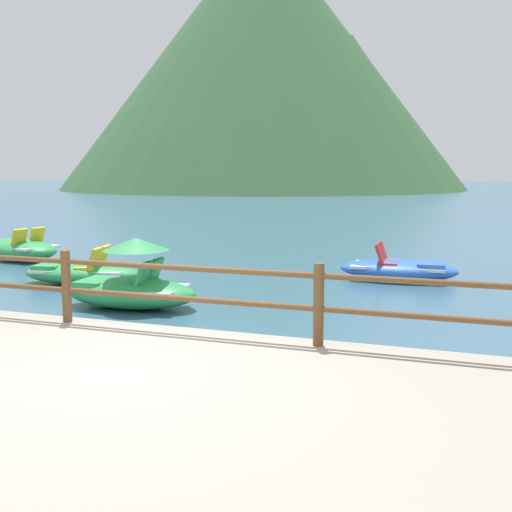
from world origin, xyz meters
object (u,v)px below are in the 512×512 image
at_px(pedal_boat_2, 399,269).
at_px(pedal_boat_1, 82,273).
at_px(pedal_boat_0, 131,285).
at_px(pedal_boat_4, 20,249).

bearing_deg(pedal_boat_2, pedal_boat_1, -156.33).
distance_m(pedal_boat_1, pedal_boat_2, 6.84).
height_order(pedal_boat_0, pedal_boat_2, pedal_boat_0).
relative_size(pedal_boat_1, pedal_boat_2, 1.04).
distance_m(pedal_boat_0, pedal_boat_1, 2.78).
relative_size(pedal_boat_0, pedal_boat_2, 0.96).
bearing_deg(pedal_boat_0, pedal_boat_4, 144.38).
xyz_separation_m(pedal_boat_1, pedal_boat_4, (-3.74, 2.56, 0.05)).
bearing_deg(pedal_boat_4, pedal_boat_2, 1.08).
bearing_deg(pedal_boat_1, pedal_boat_2, 23.67).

